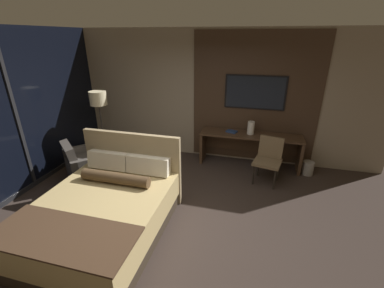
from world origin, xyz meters
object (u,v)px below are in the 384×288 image
tv (255,92)px  vase_tall (251,128)px  desk_chair (269,156)px  armchair_by_window (88,166)px  waste_bin (308,168)px  floor_lamp (99,104)px  desk (250,143)px  bed (104,213)px  book (232,131)px

tv → vase_tall: (-0.01, -0.22, -0.70)m
desk_chair → armchair_by_window: 3.52m
desk_chair → armchair_by_window: desk_chair is taller
tv → desk_chair: tv is taller
vase_tall → waste_bin: size_ratio=0.97×
floor_lamp → vase_tall: size_ratio=5.91×
desk → vase_tall: size_ratio=7.76×
tv → vase_tall: size_ratio=4.55×
bed → floor_lamp: 2.52m
desk → book: book is taller
floor_lamp → desk: bearing=13.3°
floor_lamp → tv: bearing=16.8°
desk → tv: size_ratio=1.71×
bed → tv: size_ratio=1.70×
armchair_by_window → vase_tall: 3.38m
desk_chair → waste_bin: (0.82, 0.45, -0.38)m
vase_tall → waste_bin: (1.21, -0.12, -0.72)m
desk_chair → book: 1.01m
book → tv: bearing=27.4°
bed → book: bearing=61.6°
bed → vase_tall: size_ratio=7.71×
armchair_by_window → floor_lamp: 1.27m
bed → tv: 3.65m
armchair_by_window → waste_bin: (4.23, 1.28, -0.14)m
tv → floor_lamp: 3.22m
armchair_by_window → book: 3.01m
desk_chair → waste_bin: desk_chair is taller
desk_chair → floor_lamp: floor_lamp is taller
armchair_by_window → book: armchair_by_window is taller
desk_chair → tv: bearing=128.4°
desk → book: bearing=-178.7°
bed → vase_tall: bed is taller
desk_chair → waste_bin: 1.01m
armchair_by_window → book: size_ratio=4.32×
desk_chair → vase_tall: bearing=137.3°
waste_bin → tv: bearing=164.1°
bed → armchair_by_window: size_ratio=1.90×
armchair_by_window → vase_tall: (3.02, 1.40, 0.58)m
armchair_by_window → desk_chair: bearing=-125.8°
desk_chair → waste_bin: size_ratio=3.13×
book → armchair_by_window: bearing=-151.8°
tv → desk_chair: size_ratio=1.41×
vase_tall → book: 0.41m
tv → armchair_by_window: bearing=-151.9°
desk_chair → vase_tall: (-0.39, 0.57, 0.34)m
desk → armchair_by_window: armchair_by_window is taller
desk → floor_lamp: size_ratio=1.31×
vase_tall → waste_bin: bearing=-5.7°
tv → waste_bin: size_ratio=4.41×
tv → book: size_ratio=4.83×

